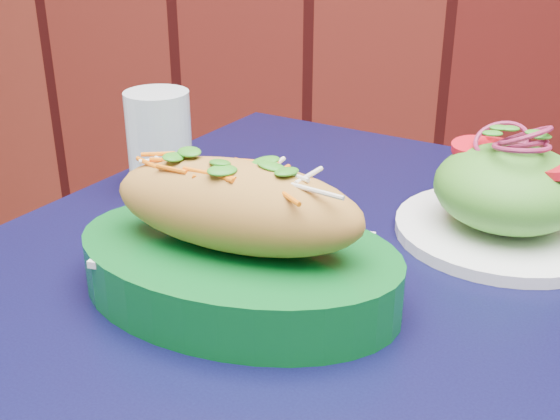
# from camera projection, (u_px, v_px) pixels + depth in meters

# --- Properties ---
(cafe_table) EXTENTS (1.06, 1.06, 0.75)m
(cafe_table) POSITION_uv_depth(u_px,v_px,m) (384.00, 374.00, 0.64)
(cafe_table) COLOR black
(cafe_table) RESTS_ON ground
(banh_mi_basket) EXTENTS (0.32, 0.26, 0.13)m
(banh_mi_basket) POSITION_uv_depth(u_px,v_px,m) (237.00, 245.00, 0.58)
(banh_mi_basket) COLOR #095B1F
(banh_mi_basket) RESTS_ON cafe_table
(salad_plate) EXTENTS (0.22, 0.22, 0.11)m
(salad_plate) POSITION_uv_depth(u_px,v_px,m) (508.00, 196.00, 0.69)
(salad_plate) COLOR white
(salad_plate) RESTS_ON cafe_table
(water_glass) EXTENTS (0.07, 0.07, 0.12)m
(water_glass) POSITION_uv_depth(u_px,v_px,m) (160.00, 143.00, 0.79)
(water_glass) COLOR silver
(water_glass) RESTS_ON cafe_table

